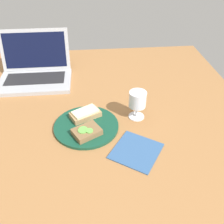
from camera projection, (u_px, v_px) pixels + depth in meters
wooden_table at (89, 120)px, 104.39cm from camera, size 140.00×140.00×3.00cm
plate at (86, 126)px, 98.17cm from camera, size 25.45×25.45×1.13cm
sandwich_with_cheese at (85, 114)px, 101.19cm from camera, size 13.54×11.07×3.03cm
sandwich_with_cucumber at (87, 132)px, 92.82cm from camera, size 12.21×11.24×2.76cm
wine_glass at (137, 101)px, 98.92cm from camera, size 6.93×6.93×12.01cm
laptop at (35, 72)px, 125.86cm from camera, size 35.52×28.00×22.37cm
napkin at (136, 151)px, 87.94cm from camera, size 21.53×21.68×0.40cm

